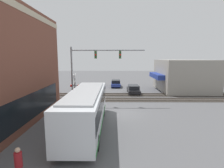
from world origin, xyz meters
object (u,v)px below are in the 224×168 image
Objects in this scene: crossing_signal at (75,86)px; parked_car_blue at (116,83)px; city_bus at (86,108)px; parked_car_black at (133,89)px; pedestrian_by_lamp at (19,165)px; pedestrian_at_crossing at (83,97)px.

parked_car_blue is at bearing -21.51° from crossing_signal.
city_bus is 21.21m from parked_car_blue.
crossing_signal is at bearing 129.63° from parked_car_black.
parked_car_black is at bearing -19.82° from pedestrian_by_lamp.
crossing_signal is at bearing 2.21° from pedestrian_by_lamp.
city_bus is 5.89× the size of pedestrian_by_lamp.
pedestrian_by_lamp reaches higher than parked_car_blue.
crossing_signal is at bearing 158.49° from parked_car_blue.
parked_car_black is 2.52× the size of pedestrian_at_crossing.
parked_car_black is 9.93m from pedestrian_at_crossing.
crossing_signal is 0.81× the size of parked_car_black.
pedestrian_at_crossing is (-7.09, 6.95, 0.32)m from parked_car_black.
parked_car_blue is at bearing 22.95° from parked_car_black.
crossing_signal is 0.80× the size of parked_car_blue.
parked_car_black is at bearing -44.44° from pedestrian_at_crossing.
parked_car_blue is 2.69× the size of pedestrian_by_lamp.
pedestrian_at_crossing reaches higher than pedestrian_by_lamp.
crossing_signal is 14.19m from pedestrian_by_lamp.
crossing_signal is (7.76, 2.63, 0.54)m from city_bus.
pedestrian_at_crossing is (-0.44, -1.07, -1.33)m from crossing_signal.
pedestrian_by_lamp is (-20.76, 7.48, 0.27)m from parked_car_black.
parked_car_blue is 2.56× the size of pedestrian_at_crossing.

